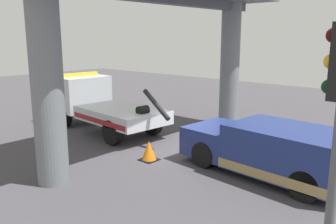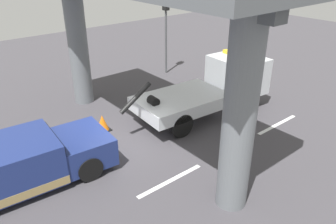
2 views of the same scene
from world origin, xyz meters
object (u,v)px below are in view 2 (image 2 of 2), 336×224
tow_truck_white (215,86)px  towed_van_green (19,165)px  traffic_light_far (166,17)px  traffic_cone_orange (103,123)px

tow_truck_white → towed_van_green: tow_truck_white is taller
towed_van_green → traffic_light_far: 11.84m
tow_truck_white → traffic_light_far: size_ratio=1.59×
traffic_light_far → traffic_cone_orange: traffic_light_far is taller
tow_truck_white → traffic_cone_orange: bearing=162.2°
tow_truck_white → traffic_cone_orange: size_ratio=10.74×
towed_van_green → traffic_cone_orange: towed_van_green is taller
towed_van_green → traffic_light_far: bearing=27.5°
tow_truck_white → traffic_cone_orange: 5.27m
traffic_light_far → traffic_cone_orange: 8.14m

